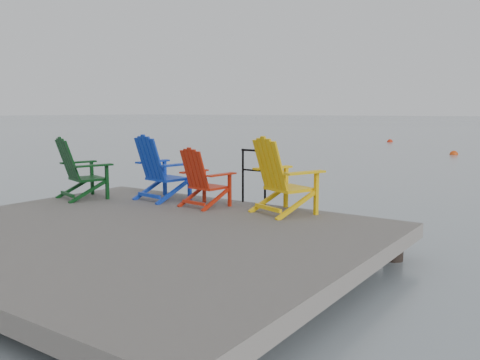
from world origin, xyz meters
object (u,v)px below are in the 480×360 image
Objects in this scene: chair_blue at (160,168)px; chair_red at (203,178)px; chair_yellow at (282,176)px; buoy_b at (390,142)px; buoy_a at (454,155)px; handrail at (254,171)px; chair_green at (80,168)px.

chair_red is at bearing 4.94° from chair_blue.
chair_yellow is 3.07× the size of buoy_b.
buoy_a is (-0.18, 18.73, -0.97)m from chair_red.
handrail is at bearing 32.77° from chair_blue.
chair_yellow reaches higher than handrail.
chair_yellow is 27.28m from buoy_b.
chair_blue is 1.00m from chair_red.
chair_red is at bearing -124.15° from handrail.
handrail is 0.80× the size of chair_yellow.
chair_yellow is 2.95× the size of buoy_a.
buoy_a is at bearing 116.09° from chair_yellow.
chair_blue is at bearing -176.71° from chair_red.
chair_blue is 2.88× the size of buoy_a.
buoy_a is at bearing 100.86° from chair_green.
chair_green is (-2.72, -1.37, -0.01)m from handrail.
chair_green reaches higher than handrail.
buoy_b is at bearing 114.35° from chair_green.
handrail is 26.60m from buoy_b.
chair_blue is (1.23, 0.72, 0.02)m from chair_green.
buoy_a is (-0.67, 18.00, -1.04)m from handrail.
buoy_b is at bearing 126.58° from chair_yellow.
chair_blue is at bearing -154.32° from chair_yellow.
buoy_a reaches higher than buoy_b.
chair_yellow reaches higher than buoy_b.
handrail is 0.95m from chair_yellow.
chair_yellow is (3.53, 0.88, 0.04)m from chair_green.
chair_yellow is (2.30, 0.17, 0.01)m from chair_blue.
buoy_a is 1.04× the size of buoy_b.
chair_yellow is (0.81, -0.49, 0.03)m from handrail.
chair_green is 0.96× the size of chair_blue.
handrail is 2.35× the size of buoy_a.
chair_blue is at bearing -79.76° from buoy_b.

